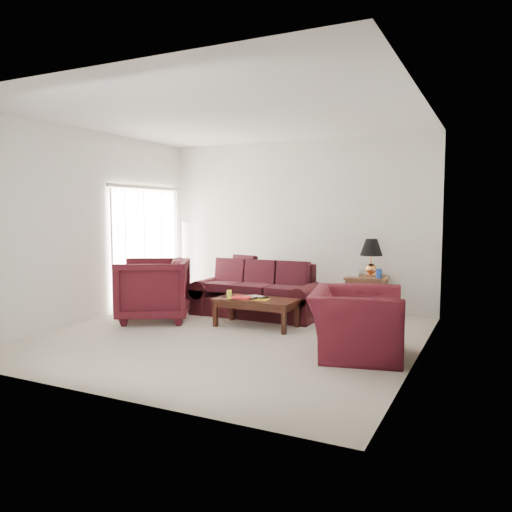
{
  "coord_description": "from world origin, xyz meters",
  "views": [
    {
      "loc": [
        3.31,
        -5.94,
        1.71
      ],
      "look_at": [
        0.0,
        0.85,
        1.05
      ],
      "focal_mm": 35.0,
      "sensor_mm": 36.0,
      "label": 1
    }
  ],
  "objects_px": {
    "end_table": "(366,296)",
    "sofa": "(256,290)",
    "floor_lamp": "(188,261)",
    "coffee_table": "(256,313)",
    "armchair_left": "(153,290)",
    "armchair_right": "(356,322)"
  },
  "relations": [
    {
      "from": "sofa",
      "to": "coffee_table",
      "type": "bearing_deg",
      "value": -58.04
    },
    {
      "from": "floor_lamp",
      "to": "armchair_right",
      "type": "height_order",
      "value": "floor_lamp"
    },
    {
      "from": "end_table",
      "to": "armchair_left",
      "type": "relative_size",
      "value": 0.62
    },
    {
      "from": "sofa",
      "to": "armchair_right",
      "type": "bearing_deg",
      "value": -30.6
    },
    {
      "from": "armchair_left",
      "to": "end_table",
      "type": "bearing_deg",
      "value": 91.86
    },
    {
      "from": "floor_lamp",
      "to": "armchair_left",
      "type": "distance_m",
      "value": 1.8
    },
    {
      "from": "end_table",
      "to": "floor_lamp",
      "type": "bearing_deg",
      "value": -179.02
    },
    {
      "from": "armchair_left",
      "to": "armchair_right",
      "type": "height_order",
      "value": "armchair_left"
    },
    {
      "from": "armchair_right",
      "to": "sofa",
      "type": "bearing_deg",
      "value": 41.65
    },
    {
      "from": "floor_lamp",
      "to": "armchair_right",
      "type": "xyz_separation_m",
      "value": [
        3.87,
        -2.2,
        -0.38
      ]
    },
    {
      "from": "end_table",
      "to": "sofa",
      "type": "bearing_deg",
      "value": -155.9
    },
    {
      "from": "floor_lamp",
      "to": "coffee_table",
      "type": "distance_m",
      "value": 2.62
    },
    {
      "from": "coffee_table",
      "to": "floor_lamp",
      "type": "bearing_deg",
      "value": 125.98
    },
    {
      "from": "sofa",
      "to": "armchair_right",
      "type": "distance_m",
      "value": 2.58
    },
    {
      "from": "sofa",
      "to": "armchair_left",
      "type": "height_order",
      "value": "armchair_left"
    },
    {
      "from": "floor_lamp",
      "to": "armchair_right",
      "type": "distance_m",
      "value": 4.47
    },
    {
      "from": "floor_lamp",
      "to": "armchair_left",
      "type": "bearing_deg",
      "value": -74.23
    },
    {
      "from": "end_table",
      "to": "coffee_table",
      "type": "xyz_separation_m",
      "value": [
        -1.31,
        -1.46,
        -0.12
      ]
    },
    {
      "from": "end_table",
      "to": "armchair_right",
      "type": "distance_m",
      "value": 2.3
    },
    {
      "from": "armchair_right",
      "to": "floor_lamp",
      "type": "bearing_deg",
      "value": 48.04
    },
    {
      "from": "armchair_left",
      "to": "coffee_table",
      "type": "relative_size",
      "value": 0.89
    },
    {
      "from": "coffee_table",
      "to": "armchair_left",
      "type": "bearing_deg",
      "value": 169.76
    }
  ]
}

